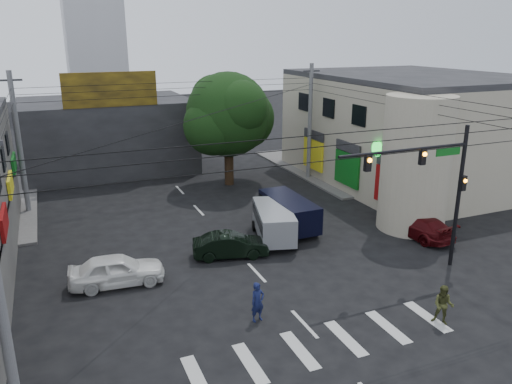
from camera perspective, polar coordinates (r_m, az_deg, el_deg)
ground at (r=23.38m, az=2.02°, el=-11.22°), size 160.00×160.00×0.00m
sidewalk_far_right at (r=46.64m, az=12.91°, el=3.20°), size 16.00×16.00×0.15m
building_right at (r=41.98m, az=17.23°, el=6.79°), size 14.00×18.00×8.00m
corner_column at (r=30.82m, az=17.77°, el=3.08°), size 4.00×4.00×8.00m
building_far at (r=45.57m, az=-16.65°, el=6.35°), size 14.00×10.00×6.00m
billboard at (r=40.14m, az=-16.33°, el=11.18°), size 7.00×0.30×2.60m
street_tree at (r=38.21m, az=-3.20°, el=8.79°), size 6.40×6.40×8.70m
traffic_gantry at (r=24.95m, az=19.70°, el=1.59°), size 7.10×0.35×7.20m
utility_pole_far_left at (r=35.25m, az=-25.43°, el=4.95°), size 0.32×0.32×9.20m
utility_pole_far_right at (r=40.10m, az=6.17°, el=7.87°), size 0.32×0.32×9.20m
dark_sedan at (r=26.47m, az=-2.94°, el=-6.09°), size 3.17×4.58×1.30m
white_compact at (r=24.47m, az=-15.62°, el=-8.57°), size 2.49×4.66×1.49m
maroon_sedan at (r=30.53m, az=18.05°, el=-3.66°), size 2.72×4.91×1.32m
silver_minivan at (r=28.43m, az=2.04°, el=-3.69°), size 5.43×4.19×1.92m
navy_van at (r=30.07m, az=3.77°, el=-2.49°), size 4.90×1.93×1.95m
traffic_officer at (r=20.79m, az=0.18°, el=-12.46°), size 0.79×0.66×1.70m
pedestrian_olive at (r=21.93m, az=20.62°, el=-12.01°), size 1.44×1.43×1.68m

